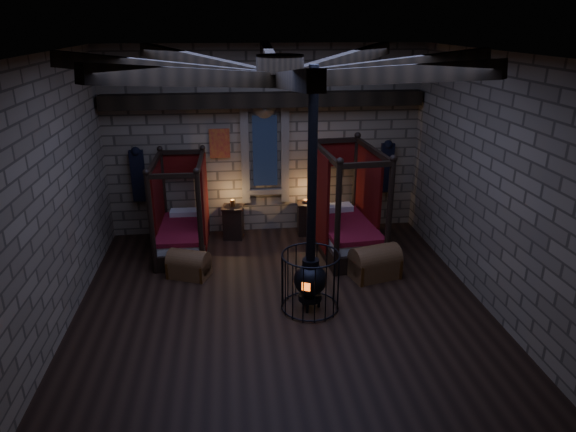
{
  "coord_description": "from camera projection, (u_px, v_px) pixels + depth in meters",
  "views": [
    {
      "loc": [
        -0.79,
        -7.76,
        4.65
      ],
      "look_at": [
        0.19,
        0.6,
        1.42
      ],
      "focal_mm": 32.0,
      "sensor_mm": 36.0,
      "label": 1
    }
  ],
  "objects": [
    {
      "name": "trunk_right",
      "position": [
        375.0,
        263.0,
        9.82
      ],
      "size": [
        1.02,
        0.78,
        0.66
      ],
      "rotation": [
        0.0,
        0.0,
        0.26
      ],
      "color": "brown",
      "rests_on": "ground"
    },
    {
      "name": "bed_left",
      "position": [
        183.0,
        229.0,
        10.87
      ],
      "size": [
        1.06,
        1.95,
        2.01
      ],
      "rotation": [
        0.0,
        0.0,
        -0.02
      ],
      "color": "black",
      "rests_on": "ground"
    },
    {
      "name": "room",
      "position": [
        280.0,
        84.0,
        7.69
      ],
      "size": [
        7.02,
        7.02,
        4.29
      ],
      "color": "black",
      "rests_on": "ground"
    },
    {
      "name": "stove",
      "position": [
        310.0,
        276.0,
        8.63
      ],
      "size": [
        1.0,
        1.0,
        4.05
      ],
      "rotation": [
        0.0,
        0.0,
        -0.42
      ],
      "color": "black",
      "rests_on": "ground"
    },
    {
      "name": "nightstand_right",
      "position": [
        307.0,
        218.0,
        11.79
      ],
      "size": [
        0.5,
        0.48,
        0.83
      ],
      "rotation": [
        0.0,
        0.0,
        -0.06
      ],
      "color": "black",
      "rests_on": "ground"
    },
    {
      "name": "bed_right",
      "position": [
        345.0,
        226.0,
        10.89
      ],
      "size": [
        1.3,
        2.23,
        2.24
      ],
      "rotation": [
        0.0,
        0.0,
        0.08
      ],
      "color": "black",
      "rests_on": "ground"
    },
    {
      "name": "nightstand_left",
      "position": [
        233.0,
        222.0,
        11.58
      ],
      "size": [
        0.53,
        0.52,
        0.91
      ],
      "rotation": [
        0.0,
        0.0,
        -0.17
      ],
      "color": "black",
      "rests_on": "ground"
    },
    {
      "name": "trunk_left",
      "position": [
        189.0,
        265.0,
        9.85
      ],
      "size": [
        0.88,
        0.73,
        0.56
      ],
      "rotation": [
        0.0,
        0.0,
        -0.39
      ],
      "color": "brown",
      "rests_on": "ground"
    }
  ]
}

